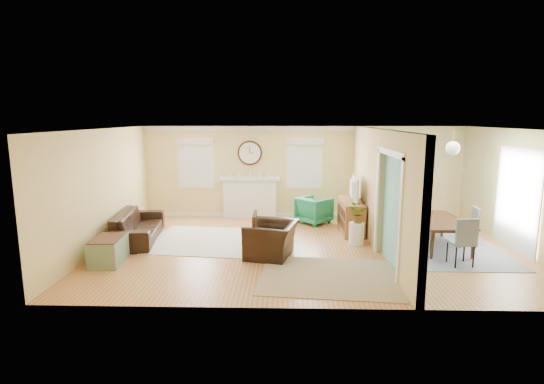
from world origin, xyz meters
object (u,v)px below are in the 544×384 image
at_px(eames_chair, 272,239).
at_px(green_chair, 314,210).
at_px(credenza, 351,216).
at_px(dining_table, 439,233).
at_px(sofa, 138,226).

xyz_separation_m(eames_chair, green_chair, (1.07, 2.82, 0.01)).
relative_size(eames_chair, credenza, 0.75).
bearing_deg(credenza, eames_chair, -134.78).
distance_m(eames_chair, dining_table, 3.75).
bearing_deg(sofa, dining_table, -101.19).
distance_m(sofa, credenza, 5.16).
bearing_deg(green_chair, dining_table, -174.27).
relative_size(sofa, green_chair, 2.87).
distance_m(green_chair, dining_table, 3.36).
relative_size(green_chair, dining_table, 0.44).
bearing_deg(dining_table, green_chair, 50.35).
xyz_separation_m(sofa, green_chair, (4.24, 1.70, 0.03)).
distance_m(eames_chair, green_chair, 3.01).
distance_m(sofa, eames_chair, 3.36).
xyz_separation_m(sofa, dining_table, (6.86, -0.41, -0.02)).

